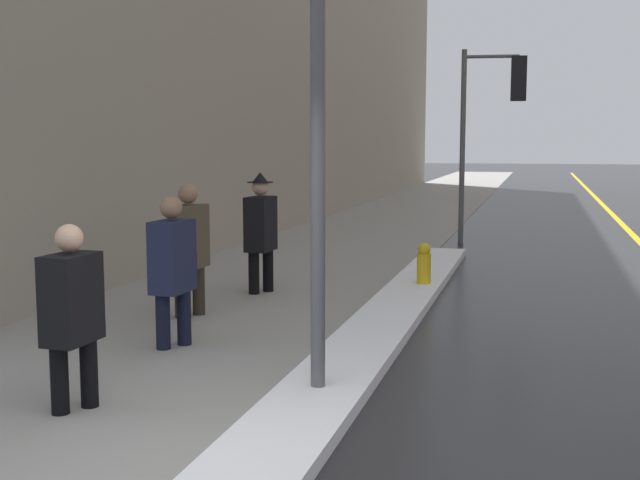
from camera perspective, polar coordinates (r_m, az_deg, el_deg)
The scene contains 10 objects.
sidewalk_slab at distance 19.88m, azimuth 3.96°, elevation 0.84°, with size 4.00×80.00×0.01m.
road_centre_stripe at distance 19.60m, azimuth 21.41°, elevation 0.28°, with size 0.16×80.00×0.00m.
snow_bank_curb at distance 9.77m, azimuth 5.14°, elevation -5.19°, with size 0.74×11.52×0.12m.
lamp_post at distance 6.48m, azimuth -0.16°, elevation 16.13°, with size 0.28×0.28×5.30m.
traffic_light_near at distance 17.06m, azimuth 12.42°, elevation 9.43°, with size 1.31×0.40×4.01m.
pedestrian_in_glasses at distance 6.53m, azimuth -17.23°, elevation -4.69°, with size 0.30×0.49×1.49m.
pedestrian_with_shoulder_bag at distance 8.32m, azimuth -10.41°, elevation -1.74°, with size 0.32×0.72×1.57m.
pedestrian_nearside at distance 9.77m, azimuth -9.30°, elevation -0.27°, with size 0.33×0.54×1.62m.
pedestrian_in_fedora at distance 11.19m, azimuth -4.24°, elevation 0.88°, with size 0.36×0.53×1.70m.
fire_hydrant at distance 11.48m, azimuth 7.40°, elevation -1.96°, with size 0.20×0.20×0.70m.
Camera 1 is at (1.90, -4.38, 2.10)m, focal length 45.00 mm.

